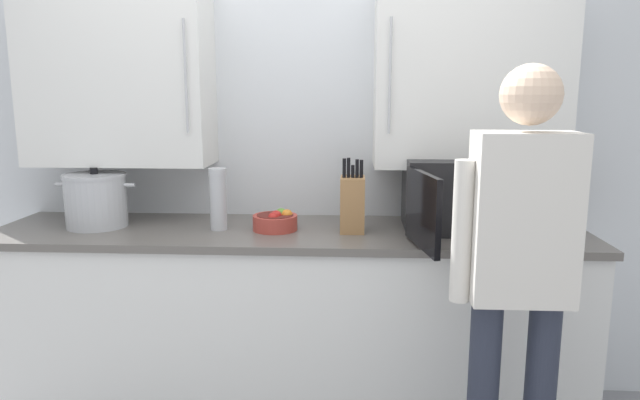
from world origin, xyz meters
TOP-DOWN VIEW (x-y plane):
  - back_wall_tiled at (-0.00, 1.10)m, footprint 3.74×0.44m
  - counter_unit at (0.00, 0.79)m, footprint 2.77×0.66m
  - microwave_oven at (0.79, 0.82)m, footprint 0.57×0.77m
  - knife_block at (0.30, 0.77)m, footprint 0.11×0.15m
  - thermos_flask at (-0.32, 0.77)m, footprint 0.08×0.08m
  - stock_pot at (-0.92, 0.79)m, footprint 0.38×0.29m
  - fruit_bowl at (-0.06, 0.77)m, footprint 0.21×0.21m
  - person_figure at (0.87, 0.11)m, footprint 0.44×0.54m

SIDE VIEW (x-z plane):
  - counter_unit at x=0.00m, z-range 0.00..0.95m
  - fruit_bowl at x=-0.06m, z-range 0.94..1.04m
  - person_figure at x=0.87m, z-range 0.16..1.84m
  - stock_pot at x=-0.92m, z-range 0.93..1.22m
  - knife_block at x=0.30m, z-range 0.91..1.25m
  - thermos_flask at x=-0.32m, z-range 0.95..1.24m
  - microwave_oven at x=0.79m, z-range 0.95..1.28m
  - back_wall_tiled at x=0.00m, z-range 0.10..2.77m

